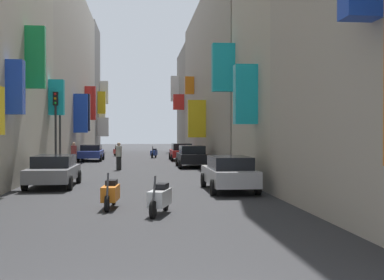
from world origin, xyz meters
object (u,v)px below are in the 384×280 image
at_px(pedestrian_near_left, 119,156).
at_px(scooter_red, 117,151).
at_px(scooter_orange, 111,193).
at_px(pedestrian_near_right, 74,155).
at_px(parked_car_red, 181,151).
at_px(traffic_light_far_corner, 56,119).
at_px(traffic_light_near_corner, 60,118).
at_px(parked_car_silver, 229,173).
at_px(parked_car_grey, 54,170).
at_px(scooter_white, 160,198).
at_px(parked_car_black, 192,156).
at_px(scooter_black, 59,169).
at_px(parked_car_blue, 91,152).
at_px(scooter_blue, 154,153).

bearing_deg(pedestrian_near_left, scooter_red, 93.06).
bearing_deg(scooter_orange, scooter_red, 92.35).
relative_size(pedestrian_near_left, pedestrian_near_right, 1.01).
xyz_separation_m(parked_car_red, scooter_red, (-5.81, 8.37, -0.29)).
bearing_deg(traffic_light_far_corner, traffic_light_near_corner, 89.38).
bearing_deg(parked_car_red, parked_car_silver, -89.88).
bearing_deg(scooter_red, parked_car_grey, -92.76).
xyz_separation_m(scooter_red, scooter_white, (2.89, -36.12, 0.00)).
bearing_deg(pedestrian_near_right, parked_car_black, -4.64).
xyz_separation_m(pedestrian_near_right, traffic_light_far_corner, (-0.30, -5.40, 2.27)).
distance_m(parked_car_black, scooter_black, 10.62).
xyz_separation_m(scooter_orange, scooter_white, (1.46, -1.28, -0.00)).
xyz_separation_m(parked_car_blue, traffic_light_far_corner, (-0.67, -13.41, 2.40)).
bearing_deg(pedestrian_near_right, scooter_red, 82.73).
height_order(scooter_blue, traffic_light_near_corner, traffic_light_near_corner).
relative_size(parked_car_black, traffic_light_far_corner, 0.90).
bearing_deg(traffic_light_far_corner, parked_car_blue, 87.13).
bearing_deg(pedestrian_near_left, scooter_black, -116.99).
relative_size(parked_car_blue, scooter_orange, 2.23).
relative_size(parked_car_grey, scooter_orange, 2.19).
distance_m(parked_car_blue, scooter_white, 28.17).
distance_m(scooter_white, pedestrian_near_left, 17.31).
bearing_deg(scooter_blue, pedestrian_near_left, -99.89).
bearing_deg(scooter_black, pedestrian_near_right, 92.11).
xyz_separation_m(parked_car_blue, scooter_white, (4.60, -27.79, -0.25)).
bearing_deg(scooter_orange, pedestrian_near_right, 100.76).
relative_size(parked_car_blue, scooter_blue, 2.28).
distance_m(scooter_orange, traffic_light_far_corner, 13.90).
xyz_separation_m(parked_car_blue, pedestrian_near_right, (-0.38, -8.01, 0.13)).
distance_m(pedestrian_near_right, traffic_light_near_corner, 4.64).
height_order(scooter_red, scooter_white, same).
distance_m(scooter_black, scooter_blue, 21.13).
xyz_separation_m(scooter_white, scooter_blue, (0.72, 32.14, -0.00)).
xyz_separation_m(parked_car_silver, pedestrian_near_right, (-7.94, 14.43, 0.11)).
height_order(scooter_orange, traffic_light_near_corner, traffic_light_near_corner).
distance_m(scooter_white, traffic_light_near_corner, 16.87).
bearing_deg(parked_car_grey, pedestrian_near_right, 93.41).
relative_size(parked_car_red, scooter_black, 2.24).
xyz_separation_m(scooter_white, traffic_light_far_corner, (-5.27, 14.38, 2.65)).
distance_m(parked_car_silver, scooter_white, 6.12).
xyz_separation_m(parked_car_red, traffic_light_far_corner, (-8.19, -13.37, 2.36)).
height_order(parked_car_red, scooter_black, parked_car_red).
distance_m(parked_car_blue, scooter_blue, 6.88).
xyz_separation_m(parked_car_red, traffic_light_near_corner, (-8.17, -11.96, 2.44)).
relative_size(scooter_blue, pedestrian_near_right, 1.15).
distance_m(parked_car_silver, scooter_blue, 26.89).
bearing_deg(scooter_blue, scooter_orange, -94.04).
distance_m(scooter_black, pedestrian_near_right, 8.08).
bearing_deg(scooter_red, scooter_blue, -47.80).
height_order(parked_car_blue, traffic_light_near_corner, traffic_light_near_corner).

